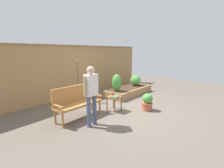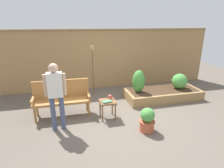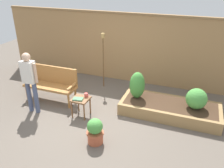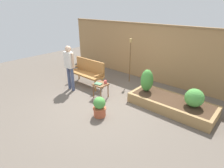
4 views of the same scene
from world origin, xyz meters
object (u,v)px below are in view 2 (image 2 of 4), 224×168
Objects in this scene: book_on_table at (107,101)px; tiki_torch at (93,62)px; side_table at (107,104)px; potted_boxwood at (147,120)px; garden_bench at (62,96)px; cup_on_table at (110,97)px; person_by_bench at (56,92)px; shrub_far_corner at (180,81)px; shrub_near_bench at (139,81)px.

tiki_torch reaches higher than book_on_table.
potted_boxwood is at bearing -47.40° from side_table.
garden_bench reaches higher than cup_on_table.
person_by_bench is at bearing -96.56° from garden_bench.
shrub_far_corner is at bearing 15.94° from cup_on_table.
tiki_torch is at bearing 50.49° from garden_bench.
cup_on_table is 2.61m from shrub_far_corner.
shrub_near_bench is at bearing 25.82° from book_on_table.
person_by_bench is at bearing -155.36° from shrub_near_bench.
shrub_near_bench is 0.45× the size of person_by_bench.
shrub_near_bench is (0.43, 1.64, 0.37)m from potted_boxwood.
person_by_bench is (-1.95, 0.55, 0.65)m from potted_boxwood.
side_table is 1.46m from shrub_near_bench.
shrub_far_corner is at bearing -17.73° from tiki_torch.
potted_boxwood is at bearing -104.61° from shrub_near_bench.
cup_on_table is (1.22, -0.35, -0.02)m from garden_bench.
shrub_near_bench is at bearing 35.78° from side_table.
shrub_near_bench reaches higher than potted_boxwood.
shrub_near_bench is 0.42× the size of tiki_torch.
garden_bench reaches higher than side_table.
cup_on_table is 0.18× the size of shrub_near_bench.
cup_on_table is at bearing 15.98° from person_by_bench.
tiki_torch reaches higher than side_table.
book_on_table is 2.79m from shrub_far_corner.
person_by_bench is at bearing -164.02° from cup_on_table.
garden_bench is 1.70m from tiki_torch.
tiki_torch reaches higher than potted_boxwood.
tiki_torch is (1.01, 1.23, 0.60)m from garden_bench.
garden_bench is at bearing 83.44° from person_by_bench.
shrub_far_corner is (1.44, 0.00, -0.10)m from shrub_near_bench.
shrub_far_corner reaches higher than potted_boxwood.
potted_boxwood reaches higher than side_table.
tiki_torch is (-0.20, 1.59, 0.61)m from cup_on_table.
garden_bench is at bearing -174.43° from shrub_far_corner.
shrub_near_bench is 2.63m from person_by_bench.
potted_boxwood is (0.74, -0.80, -0.11)m from side_table.
garden_bench is at bearing -171.00° from shrub_near_bench.
tiki_torch reaches higher than shrub_near_bench.
shrub_far_corner is 2.91m from tiki_torch.
person_by_bench reaches higher than potted_boxwood.
potted_boxwood reaches higher than book_on_table.
potted_boxwood is at bearing -55.07° from cup_on_table.
side_table is at bearing -144.22° from shrub_near_bench.
book_on_table reaches higher than side_table.
book_on_table is 0.48× the size of shrub_far_corner.
shrub_far_corner is (3.73, 0.36, 0.00)m from garden_bench.
tiki_torch is at bearing 145.83° from shrub_near_bench.
cup_on_table reaches higher than book_on_table.
tiki_torch is at bearing 97.26° from cup_on_table.
shrub_near_bench is 1.42× the size of shrub_far_corner.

